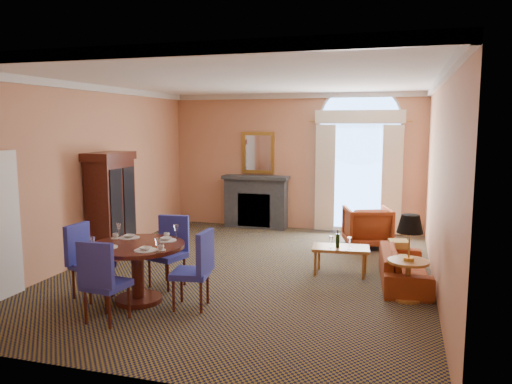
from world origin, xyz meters
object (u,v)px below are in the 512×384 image
(armoire, at_px, (111,207))
(dining_table, at_px, (138,259))
(sofa, at_px, (404,267))
(coffee_table, at_px, (341,249))
(armchair, at_px, (367,227))
(side_table, at_px, (409,246))

(armoire, bearing_deg, dining_table, -49.72)
(dining_table, height_order, sofa, dining_table)
(sofa, height_order, coffee_table, coffee_table)
(armoire, xyz_separation_m, armchair, (4.54, 2.20, -0.54))
(sofa, xyz_separation_m, side_table, (0.05, -0.75, 0.52))
(armoire, distance_m, coffee_table, 4.29)
(dining_table, bearing_deg, armoire, 130.28)
(armoire, xyz_separation_m, sofa, (5.27, -0.07, -0.69))
(coffee_table, bearing_deg, dining_table, -146.65)
(sofa, distance_m, armchair, 2.39)
(sofa, height_order, armchair, armchair)
(sofa, bearing_deg, dining_table, 113.06)
(armchair, bearing_deg, sofa, 90.97)
(armoire, xyz_separation_m, side_table, (5.32, -0.82, -0.17))
(side_table, bearing_deg, coffee_table, 138.68)
(dining_table, distance_m, side_table, 3.83)
(dining_table, bearing_deg, side_table, 17.60)
(sofa, bearing_deg, armoire, 84.33)
(armoire, height_order, side_table, armoire)
(side_table, bearing_deg, armoire, 171.21)
(armoire, bearing_deg, sofa, -0.77)
(armoire, height_order, coffee_table, armoire)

